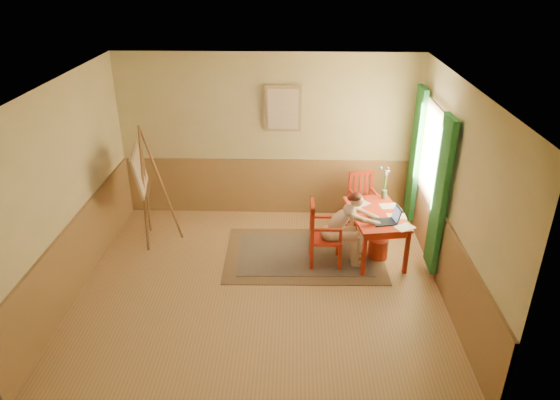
{
  "coord_description": "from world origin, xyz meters",
  "views": [
    {
      "loc": [
        0.44,
        -5.85,
        4.16
      ],
      "look_at": [
        0.25,
        0.55,
        1.05
      ],
      "focal_mm": 32.44,
      "sensor_mm": 36.0,
      "label": 1
    }
  ],
  "objects_px": {
    "table": "(376,218)",
    "chair_back": "(362,201)",
    "laptop": "(388,219)",
    "easel": "(142,175)",
    "figure": "(344,225)",
    "chair_left": "(322,233)"
  },
  "relations": [
    {
      "from": "chair_left",
      "to": "easel",
      "type": "relative_size",
      "value": 0.52
    },
    {
      "from": "chair_left",
      "to": "laptop",
      "type": "height_order",
      "value": "chair_left"
    },
    {
      "from": "chair_back",
      "to": "easel",
      "type": "height_order",
      "value": "easel"
    },
    {
      "from": "laptop",
      "to": "easel",
      "type": "height_order",
      "value": "easel"
    },
    {
      "from": "table",
      "to": "chair_left",
      "type": "bearing_deg",
      "value": -161.92
    },
    {
      "from": "chair_left",
      "to": "laptop",
      "type": "distance_m",
      "value": 0.96
    },
    {
      "from": "laptop",
      "to": "easel",
      "type": "relative_size",
      "value": 0.22
    },
    {
      "from": "table",
      "to": "laptop",
      "type": "height_order",
      "value": "laptop"
    },
    {
      "from": "figure",
      "to": "laptop",
      "type": "distance_m",
      "value": 0.63
    },
    {
      "from": "chair_left",
      "to": "figure",
      "type": "bearing_deg",
      "value": -0.55
    },
    {
      "from": "figure",
      "to": "laptop",
      "type": "xyz_separation_m",
      "value": [
        0.61,
        -0.03,
        0.13
      ]
    },
    {
      "from": "table",
      "to": "chair_back",
      "type": "relative_size",
      "value": 1.37
    },
    {
      "from": "table",
      "to": "chair_back",
      "type": "height_order",
      "value": "chair_back"
    },
    {
      "from": "chair_left",
      "to": "figure",
      "type": "relative_size",
      "value": 0.86
    },
    {
      "from": "chair_back",
      "to": "easel",
      "type": "xyz_separation_m",
      "value": [
        -3.45,
        -0.58,
        0.67
      ]
    },
    {
      "from": "laptop",
      "to": "chair_left",
      "type": "bearing_deg",
      "value": 177.91
    },
    {
      "from": "chair_left",
      "to": "figure",
      "type": "xyz_separation_m",
      "value": [
        0.31,
        -0.0,
        0.14
      ]
    },
    {
      "from": "chair_back",
      "to": "laptop",
      "type": "xyz_separation_m",
      "value": [
        0.2,
        -1.2,
        0.29
      ]
    },
    {
      "from": "chair_back",
      "to": "easel",
      "type": "bearing_deg",
      "value": -170.43
    },
    {
      "from": "laptop",
      "to": "easel",
      "type": "xyz_separation_m",
      "value": [
        -3.66,
        0.62,
        0.38
      ]
    },
    {
      "from": "figure",
      "to": "easel",
      "type": "distance_m",
      "value": 3.14
    },
    {
      "from": "chair_left",
      "to": "easel",
      "type": "height_order",
      "value": "easel"
    }
  ]
}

